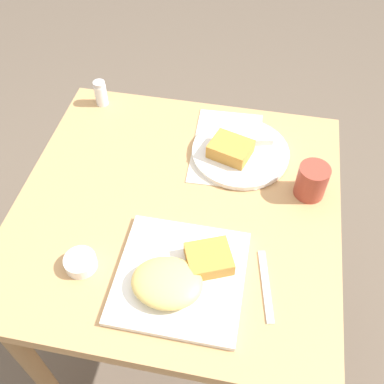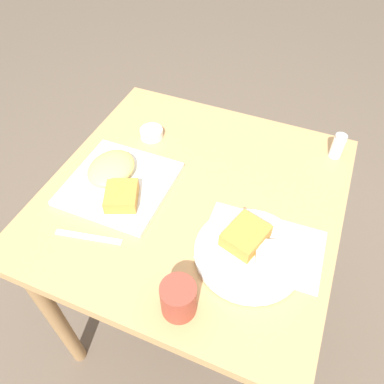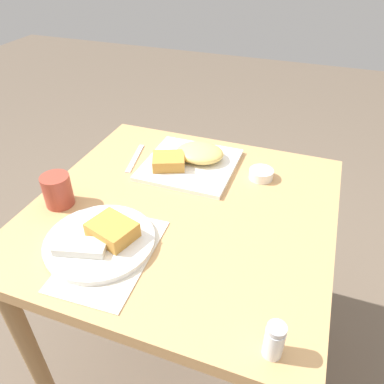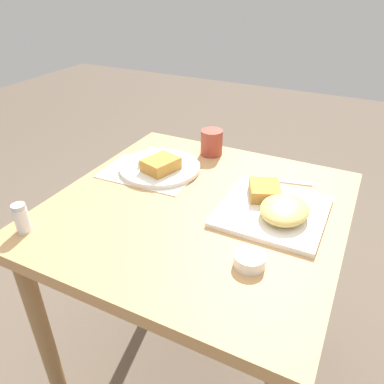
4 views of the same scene
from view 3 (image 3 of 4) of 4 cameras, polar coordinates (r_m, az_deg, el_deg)
name	(u,v)px [view 3 (image 3 of 4)]	position (r m, az deg, el deg)	size (l,w,h in m)	color
ground_plane	(185,358)	(1.62, -1.04, -23.98)	(8.00, 8.00, 0.00)	brown
dining_table	(183,236)	(1.10, -1.41, -6.73)	(0.81, 0.81, 0.77)	tan
menu_card	(111,254)	(0.92, -12.29, -9.22)	(0.20, 0.30, 0.00)	beige
plate_square_near	(191,160)	(1.20, -0.14, 4.96)	(0.28, 0.28, 0.06)	white
plate_oval_far	(101,239)	(0.94, -13.64, -6.96)	(0.27, 0.27, 0.05)	white
sauce_ramekin	(261,174)	(1.16, 10.50, 2.75)	(0.07, 0.07, 0.03)	white
salt_shaker	(274,342)	(0.73, 12.38, -21.43)	(0.04, 0.04, 0.08)	white
butter_knife	(135,158)	(1.26, -8.67, 5.12)	(0.05, 0.18, 0.00)	silver
coffee_mug	(58,190)	(1.08, -19.81, 0.23)	(0.08, 0.08, 0.09)	#9E3D2D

